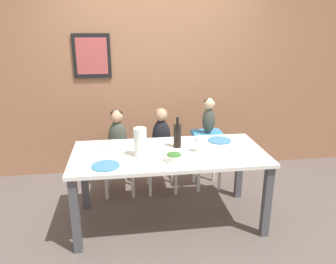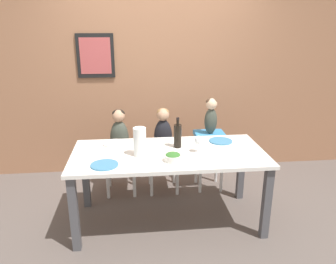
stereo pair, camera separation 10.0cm
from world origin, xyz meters
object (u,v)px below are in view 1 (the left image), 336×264
object	(u,v)px
chair_right_highchair	(208,145)
salad_bowl_large	(174,157)
dinner_plate_back_left	(114,144)
paper_towel_roll	(140,142)
person_baby_right	(209,113)
dinner_plate_front_left	(106,166)
wine_bottle	(177,135)
chair_far_center	(161,161)
person_child_center	(161,132)
chair_far_left	(119,163)
dinner_plate_back_right	(220,140)
wine_glass_near	(199,140)
person_child_left	(117,134)

from	to	relation	value
chair_right_highchair	salad_bowl_large	world-z (taller)	salad_bowl_large
dinner_plate_back_left	paper_towel_roll	bearing A→B (deg)	-53.56
dinner_plate_back_left	person_baby_right	bearing A→B (deg)	19.49
salad_bowl_large	dinner_plate_front_left	distance (m)	0.60
chair_right_highchair	wine_bottle	distance (m)	0.78
dinner_plate_back_left	chair_far_center	bearing A→B (deg)	35.80
person_child_center	dinner_plate_front_left	size ratio (longest dim) A/B	2.34
chair_far_center	salad_bowl_large	distance (m)	0.97
chair_far_left	salad_bowl_large	world-z (taller)	salad_bowl_large
person_baby_right	dinner_plate_back_right	bearing A→B (deg)	-88.83
wine_glass_near	salad_bowl_large	world-z (taller)	wine_glass_near
wine_glass_near	salad_bowl_large	size ratio (longest dim) A/B	1.04
chair_right_highchair	dinner_plate_back_left	bearing A→B (deg)	-160.57
wine_bottle	dinner_plate_front_left	size ratio (longest dim) A/B	1.26
chair_far_center	chair_right_highchair	world-z (taller)	chair_right_highchair
chair_right_highchair	person_child_center	size ratio (longest dim) A/B	1.23
chair_right_highchair	paper_towel_roll	world-z (taller)	paper_towel_roll
chair_right_highchair	salad_bowl_large	xyz separation A→B (m)	(-0.54, -0.88, 0.24)
paper_towel_roll	wine_glass_near	world-z (taller)	paper_towel_roll
paper_towel_roll	dinner_plate_front_left	xyz separation A→B (m)	(-0.31, -0.19, -0.13)
person_child_center	paper_towel_roll	bearing A→B (deg)	-111.11
person_child_center	person_baby_right	world-z (taller)	person_baby_right
dinner_plate_front_left	dinner_plate_back_right	world-z (taller)	same
wine_bottle	dinner_plate_back_left	world-z (taller)	wine_bottle
wine_bottle	dinner_plate_front_left	bearing A→B (deg)	-151.33
wine_glass_near	person_child_center	bearing A→B (deg)	111.47
chair_right_highchair	dinner_plate_back_left	xyz separation A→B (m)	(-1.08, -0.38, 0.21)
person_child_left	paper_towel_roll	xyz separation A→B (m)	(0.22, -0.72, 0.15)
chair_far_center	dinner_plate_back_right	size ratio (longest dim) A/B	1.84
paper_towel_roll	dinner_plate_back_right	distance (m)	0.90
wine_glass_near	dinner_plate_front_left	xyz separation A→B (m)	(-0.86, -0.22, -0.11)
person_child_left	dinner_plate_back_left	bearing A→B (deg)	-94.80
person_baby_right	dinner_plate_front_left	size ratio (longest dim) A/B	1.74
wine_glass_near	dinner_plate_back_left	bearing A→B (deg)	158.69
person_child_center	dinner_plate_back_left	size ratio (longest dim) A/B	2.34
person_child_left	dinner_plate_back_right	xyz separation A→B (m)	(1.06, -0.43, 0.02)
chair_far_center	wine_glass_near	bearing A→B (deg)	-68.50
person_baby_right	dinner_plate_back_right	xyz separation A→B (m)	(0.01, -0.43, -0.18)
chair_right_highchair	wine_bottle	bearing A→B (deg)	-130.24
wine_bottle	dinner_plate_back_right	bearing A→B (deg)	13.50
chair_right_highchair	wine_bottle	world-z (taller)	wine_bottle
chair_far_left	chair_far_center	world-z (taller)	same
person_child_center	dinner_plate_back_left	distance (m)	0.65
chair_far_left	person_baby_right	xyz separation A→B (m)	(1.05, 0.00, 0.56)
wine_glass_near	person_baby_right	bearing A→B (deg)	68.16
chair_far_center	salad_bowl_large	bearing A→B (deg)	-89.43
wine_bottle	dinner_plate_back_left	xyz separation A→B (m)	(-0.62, 0.16, -0.12)
wine_glass_near	paper_towel_roll	bearing A→B (deg)	-177.30
chair_far_left	dinner_plate_back_left	xyz separation A→B (m)	(-0.03, -0.38, 0.38)
chair_far_left	wine_bottle	world-z (taller)	wine_bottle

